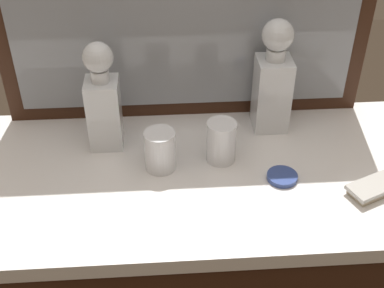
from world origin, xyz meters
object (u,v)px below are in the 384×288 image
(crystal_decanter_center, at_px, (272,86))
(crystal_decanter_far_right, at_px, (104,106))
(crystal_tumbler_rear, at_px, (160,152))
(crystal_tumbler_far_right, at_px, (221,143))
(porcelain_dish, at_px, (282,177))
(silver_brush_center, at_px, (377,187))

(crystal_decanter_center, distance_m, crystal_decanter_far_right, 0.42)
(crystal_decanter_far_right, relative_size, crystal_tumbler_rear, 2.78)
(crystal_tumbler_rear, height_order, crystal_tumbler_far_right, crystal_tumbler_far_right)
(crystal_decanter_far_right, relative_size, crystal_tumbler_far_right, 2.64)
(crystal_decanter_center, height_order, porcelain_dish, crystal_decanter_center)
(crystal_tumbler_rear, distance_m, crystal_tumbler_far_right, 0.15)
(crystal_tumbler_far_right, bearing_deg, crystal_tumbler_rear, -171.73)
(crystal_decanter_center, height_order, crystal_decanter_far_right, crystal_decanter_center)
(silver_brush_center, distance_m, porcelain_dish, 0.21)
(crystal_decanter_center, distance_m, porcelain_dish, 0.25)
(crystal_tumbler_far_right, distance_m, porcelain_dish, 0.16)
(crystal_decanter_far_right, bearing_deg, silver_brush_center, -20.09)
(crystal_tumbler_rear, bearing_deg, crystal_decanter_center, 28.26)
(silver_brush_center, relative_size, porcelain_dish, 2.12)
(silver_brush_center, bearing_deg, crystal_decanter_far_right, 159.91)
(crystal_decanter_far_right, xyz_separation_m, silver_brush_center, (0.61, -0.22, -0.10))
(crystal_tumbler_rear, distance_m, porcelain_dish, 0.29)
(porcelain_dish, bearing_deg, crystal_tumbler_far_right, 147.84)
(crystal_tumbler_far_right, height_order, silver_brush_center, crystal_tumbler_far_right)
(crystal_decanter_far_right, height_order, silver_brush_center, crystal_decanter_far_right)
(silver_brush_center, xyz_separation_m, porcelain_dish, (-0.20, 0.06, -0.01))
(crystal_tumbler_rear, height_order, silver_brush_center, crystal_tumbler_rear)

